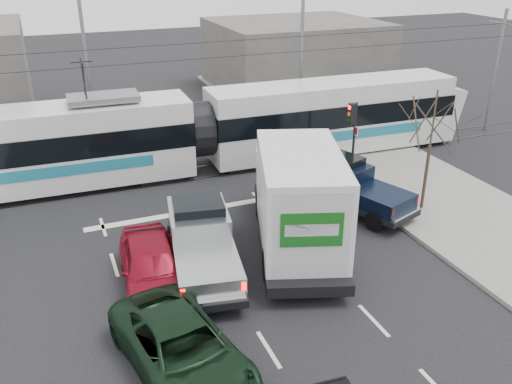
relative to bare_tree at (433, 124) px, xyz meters
name	(u,v)px	position (x,y,z in m)	size (l,w,h in m)	color
ground	(280,280)	(-7.60, -2.50, -3.79)	(120.00, 120.00, 0.00)	black
sidewalk_right	(491,230)	(1.40, -2.50, -3.72)	(6.00, 60.00, 0.15)	gray
rails	(197,173)	(-7.60, 7.50, -3.78)	(60.00, 1.60, 0.03)	#33302D
building_right	(295,55)	(4.40, 21.50, -1.29)	(12.00, 10.00, 5.00)	#68635E
bare_tree	(433,124)	(0.00, 0.00, 0.00)	(2.40, 2.40, 5.00)	#47382B
traffic_signal	(353,124)	(-1.13, 4.00, -1.05)	(0.44, 0.44, 3.60)	black
street_lamp_near	(299,44)	(-0.29, 11.50, 1.32)	(2.38, 0.25, 9.00)	slate
street_lamp_far	(82,52)	(-11.79, 13.50, 1.32)	(2.38, 0.25, 9.00)	slate
catenary	(193,95)	(-7.60, 7.50, 0.09)	(60.00, 0.20, 7.00)	black
tram	(198,131)	(-7.29, 7.91, -1.79)	(27.66, 3.52, 5.63)	silver
silver_pickup	(201,238)	(-9.74, -0.64, -2.72)	(3.01, 6.19, 2.16)	black
box_truck	(298,200)	(-6.17, -0.73, -1.86)	(5.07, 8.26, 3.91)	black
navy_pickup	(351,186)	(-2.64, 1.34, -2.75)	(3.42, 5.32, 2.11)	black
green_car	(182,349)	(-11.70, -5.45, -3.06)	(2.44, 5.29, 1.47)	black
red_car	(151,266)	(-11.62, -1.34, -2.99)	(1.91, 4.74, 1.61)	maroon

